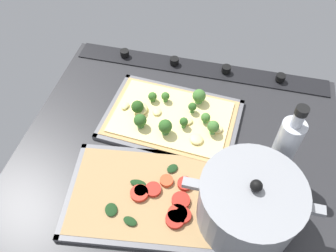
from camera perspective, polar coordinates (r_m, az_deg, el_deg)
The scene contains 8 objects.
ground_plane at distance 87.11cm, azimuth 1.57°, elevation -5.17°, with size 81.01×71.69×3.00cm, color #28282B.
stove_control_panel at distance 106.64cm, azimuth 5.38°, elevation 9.78°, with size 77.77×7.00×2.60cm.
baking_tray_front at distance 91.87cm, azimuth 0.60°, elevation 1.04°, with size 37.36×26.90×1.30cm.
broccoli_pizza at distance 90.61cm, azimuth 0.65°, elevation 1.55°, with size 34.80×24.34×5.84cm.
baking_tray_back at distance 79.62cm, azimuth -3.56°, elevation -11.66°, with size 39.53×29.50×1.30cm.
veggie_pizza_back at distance 78.78cm, azimuth -3.09°, elevation -11.63°, with size 36.82×26.79×1.90cm.
cooking_pot at distance 73.20cm, azimuth 13.40°, elevation -12.76°, with size 27.97×21.19×16.11cm.
oil_bottle at distance 78.76cm, azimuth 18.97°, elevation -3.75°, with size 5.17×5.17×23.57cm.
Camera 1 is at (-8.69, 46.87, 71.41)cm, focal length 36.11 mm.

